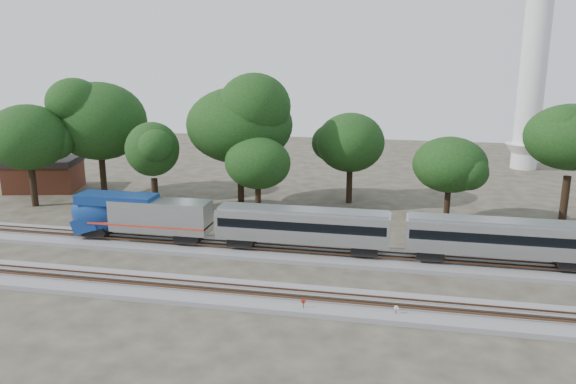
% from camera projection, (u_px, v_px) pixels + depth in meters
% --- Properties ---
extents(ground, '(160.00, 160.00, 0.00)m').
position_uv_depth(ground, '(253.00, 277.00, 47.71)').
color(ground, '#383328').
rests_on(ground, ground).
extents(track_far, '(160.00, 5.00, 0.73)m').
position_uv_depth(track_far, '(269.00, 251.00, 53.36)').
color(track_far, slate).
rests_on(track_far, ground).
extents(track_near, '(160.00, 5.00, 0.73)m').
position_uv_depth(track_near, '(240.00, 294.00, 43.86)').
color(track_near, slate).
rests_on(track_near, ground).
extents(train, '(84.17, 2.89, 4.27)m').
position_uv_depth(train, '(502.00, 237.00, 48.64)').
color(train, '#B1B4B8').
rests_on(train, ground).
extents(switch_stand_red, '(0.34, 0.09, 1.08)m').
position_uv_depth(switch_stand_red, '(303.00, 304.00, 41.06)').
color(switch_stand_red, '#512D19').
rests_on(switch_stand_red, ground).
extents(switch_stand_white, '(0.32, 0.10, 1.02)m').
position_uv_depth(switch_stand_white, '(396.00, 310.00, 40.16)').
color(switch_stand_white, '#512D19').
rests_on(switch_stand_white, ground).
extents(switch_lever, '(0.55, 0.39, 0.30)m').
position_uv_depth(switch_lever, '(346.00, 315.00, 40.62)').
color(switch_lever, '#512D19').
rests_on(switch_lever, ground).
extents(brick_building, '(10.51, 8.46, 4.45)m').
position_uv_depth(brick_building, '(44.00, 174.00, 77.38)').
color(brick_building, brown).
rests_on(brick_building, ground).
extents(tree_0, '(8.72, 8.72, 12.29)m').
position_uv_depth(tree_0, '(28.00, 137.00, 67.64)').
color(tree_0, black).
rests_on(tree_0, ground).
extents(tree_1, '(10.08, 10.08, 14.21)m').
position_uv_depth(tree_1, '(99.00, 121.00, 72.21)').
color(tree_1, black).
rests_on(tree_1, ground).
extents(tree_2, '(7.75, 7.75, 10.93)m').
position_uv_depth(tree_2, '(152.00, 149.00, 65.09)').
color(tree_2, black).
rests_on(tree_2, ground).
extents(tree_3, '(10.21, 10.21, 14.40)m').
position_uv_depth(tree_3, '(240.00, 125.00, 67.22)').
color(tree_3, black).
rests_on(tree_3, ground).
extents(tree_4, '(6.57, 6.57, 9.26)m').
position_uv_depth(tree_4, '(258.00, 163.00, 63.07)').
color(tree_4, black).
rests_on(tree_4, ground).
extents(tree_5, '(7.86, 7.86, 11.08)m').
position_uv_depth(tree_5, '(350.00, 143.00, 69.29)').
color(tree_5, black).
rests_on(tree_5, ground).
extents(tree_6, '(6.78, 6.78, 9.56)m').
position_uv_depth(tree_6, '(450.00, 165.00, 61.09)').
color(tree_6, black).
rests_on(tree_6, ground).
extents(tree_7, '(9.66, 9.66, 13.62)m').
position_uv_depth(tree_7, '(572.00, 137.00, 61.51)').
color(tree_7, black).
rests_on(tree_7, ground).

